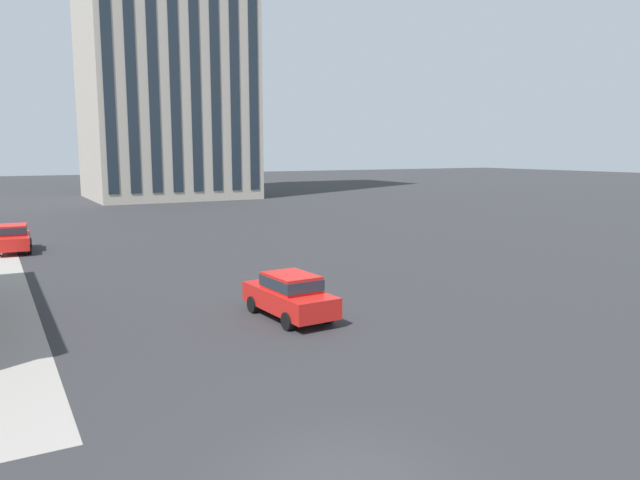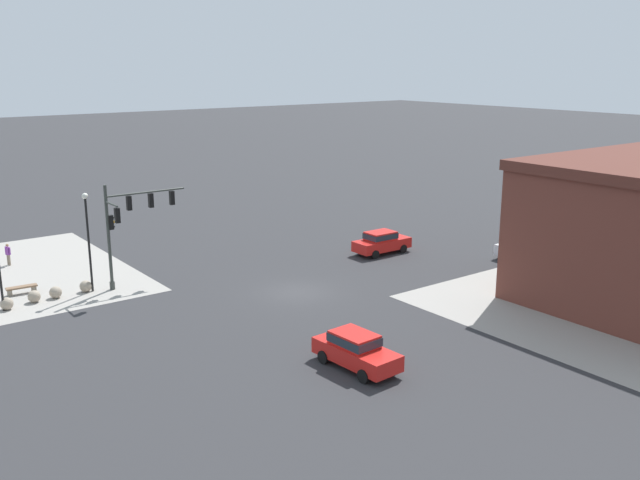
% 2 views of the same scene
% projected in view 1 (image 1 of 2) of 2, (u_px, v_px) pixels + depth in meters
% --- Properties ---
extents(car_main_northbound_far, '(2.08, 4.49, 1.68)m').
position_uv_depth(car_main_northbound_far, '(290.00, 294.00, 22.20)').
color(car_main_northbound_far, red).
rests_on(car_main_northbound_far, ground).
extents(car_main_southbound_far, '(2.13, 4.51, 1.68)m').
position_uv_depth(car_main_southbound_far, '(14.00, 237.00, 36.85)').
color(car_main_southbound_far, red).
rests_on(car_main_southbound_far, ground).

